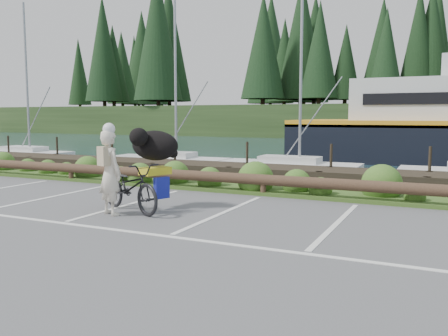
{
  "coord_description": "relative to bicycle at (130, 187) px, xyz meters",
  "views": [
    {
      "loc": [
        4.59,
        -7.71,
        2.22
      ],
      "look_at": [
        0.24,
        1.51,
        1.1
      ],
      "focal_mm": 38.0,
      "sensor_mm": 36.0,
      "label": 1
    }
  ],
  "objects": [
    {
      "name": "cyclist",
      "position": [
        -0.19,
        -0.48,
        0.38
      ],
      "size": [
        0.82,
        0.68,
        1.91
      ],
      "primitive_type": "imported",
      "rotation": [
        0.0,
        0.0,
        2.76
      ],
      "color": "beige",
      "rests_on": "ground"
    },
    {
      "name": "harbor_backdrop",
      "position": [
        2.41,
        77.26,
        -0.58
      ],
      "size": [
        170.0,
        160.0,
        30.0
      ],
      "color": "#173139",
      "rests_on": "ground"
    },
    {
      "name": "vegetation_strip",
      "position": [
        2.02,
        4.1,
        -0.53
      ],
      "size": [
        34.0,
        1.6,
        0.1
      ],
      "primitive_type": "cube",
      "color": "#3D5B21",
      "rests_on": "ground"
    },
    {
      "name": "dog",
      "position": [
        0.26,
        0.66,
        0.94
      ],
      "size": [
        1.03,
        1.39,
        0.72
      ],
      "primitive_type": "ellipsoid",
      "rotation": [
        0.0,
        0.0,
        1.19
      ],
      "color": "black",
      "rests_on": "bicycle"
    },
    {
      "name": "bicycle",
      "position": [
        0.0,
        0.0,
        0.0
      ],
      "size": [
        2.33,
        1.53,
        1.16
      ],
      "primitive_type": "imported",
      "rotation": [
        0.0,
        0.0,
        1.19
      ],
      "color": "black",
      "rests_on": "ground"
    },
    {
      "name": "log_rail",
      "position": [
        2.02,
        3.4,
        -0.58
      ],
      "size": [
        32.0,
        0.3,
        0.6
      ],
      "primitive_type": null,
      "color": "#443021",
      "rests_on": "ground"
    },
    {
      "name": "ground",
      "position": [
        2.02,
        -1.2,
        -0.58
      ],
      "size": [
        72.0,
        72.0,
        0.0
      ],
      "primitive_type": "plane",
      "color": "#4E4E50"
    }
  ]
}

